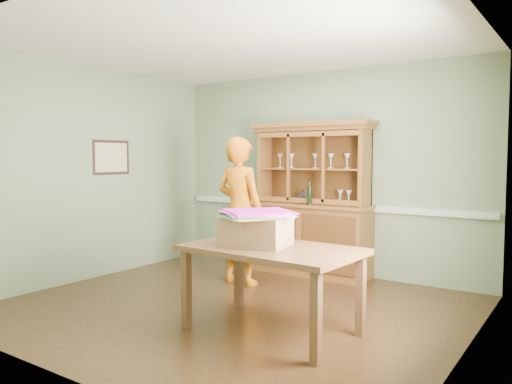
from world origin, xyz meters
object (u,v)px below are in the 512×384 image
Objects in this scene: china_hutch at (310,221)px; dining_table at (271,257)px; person at (240,211)px; cardboard_box at (256,231)px.

dining_table is at bearing -70.24° from china_hutch.
person is at bearing 138.43° from dining_table.
cardboard_box is at bearing 133.91° from person.
china_hutch is at bearing 112.87° from dining_table.
dining_table is 0.88× the size of person.
dining_table is 2.79× the size of cardboard_box.
person is (-1.08, 1.24, 0.00)m from cardboard_box.
person is (-0.46, -0.94, 0.19)m from china_hutch.
person is at bearing -116.04° from china_hutch.
china_hutch is at bearing 105.96° from cardboard_box.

